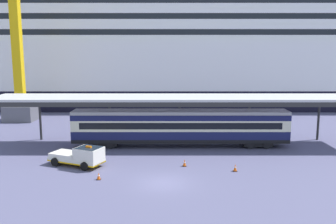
{
  "coord_description": "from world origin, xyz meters",
  "views": [
    {
      "loc": [
        0.38,
        -28.02,
        10.47
      ],
      "look_at": [
        0.52,
        8.12,
        4.5
      ],
      "focal_mm": 38.65,
      "sensor_mm": 36.0,
      "label": 1
    }
  ],
  "objects_px": {
    "cruise_ship": "(175,45)",
    "traffic_cone_far": "(97,176)",
    "train_carriage": "(179,126)",
    "service_truck": "(79,156)",
    "traffic_cone_near": "(183,163)",
    "traffic_cone_mid": "(234,168)"
  },
  "relations": [
    {
      "from": "traffic_cone_near",
      "to": "traffic_cone_mid",
      "type": "bearing_deg",
      "value": -18.07
    },
    {
      "from": "cruise_ship",
      "to": "train_carriage",
      "type": "distance_m",
      "value": 35.77
    },
    {
      "from": "service_truck",
      "to": "traffic_cone_near",
      "type": "relative_size",
      "value": 8.32
    },
    {
      "from": "cruise_ship",
      "to": "traffic_cone_far",
      "type": "height_order",
      "value": "cruise_ship"
    },
    {
      "from": "cruise_ship",
      "to": "train_carriage",
      "type": "height_order",
      "value": "cruise_ship"
    },
    {
      "from": "traffic_cone_near",
      "to": "traffic_cone_far",
      "type": "relative_size",
      "value": 1.09
    },
    {
      "from": "traffic_cone_near",
      "to": "traffic_cone_far",
      "type": "distance_m",
      "value": 8.14
    },
    {
      "from": "train_carriage",
      "to": "service_truck",
      "type": "distance_m",
      "value": 11.97
    },
    {
      "from": "train_carriage",
      "to": "traffic_cone_mid",
      "type": "bearing_deg",
      "value": -62.1
    },
    {
      "from": "train_carriage",
      "to": "traffic_cone_far",
      "type": "height_order",
      "value": "train_carriage"
    },
    {
      "from": "cruise_ship",
      "to": "traffic_cone_near",
      "type": "height_order",
      "value": "cruise_ship"
    },
    {
      "from": "cruise_ship",
      "to": "traffic_cone_near",
      "type": "relative_size",
      "value": 244.91
    },
    {
      "from": "service_truck",
      "to": "traffic_cone_far",
      "type": "xyz_separation_m",
      "value": [
        2.34,
        -3.66,
        -0.69
      ]
    },
    {
      "from": "traffic_cone_mid",
      "to": "traffic_cone_far",
      "type": "distance_m",
      "value": 11.95
    },
    {
      "from": "traffic_cone_near",
      "to": "traffic_cone_mid",
      "type": "distance_m",
      "value": 4.68
    },
    {
      "from": "traffic_cone_far",
      "to": "train_carriage",
      "type": "bearing_deg",
      "value": 56.58
    },
    {
      "from": "traffic_cone_near",
      "to": "traffic_cone_far",
      "type": "height_order",
      "value": "traffic_cone_near"
    },
    {
      "from": "train_carriage",
      "to": "traffic_cone_far",
      "type": "xyz_separation_m",
      "value": [
        -7.15,
        -10.83,
        -2.01
      ]
    },
    {
      "from": "service_truck",
      "to": "traffic_cone_near",
      "type": "height_order",
      "value": "service_truck"
    },
    {
      "from": "service_truck",
      "to": "traffic_cone_near",
      "type": "distance_m",
      "value": 9.68
    },
    {
      "from": "cruise_ship",
      "to": "traffic_cone_mid",
      "type": "height_order",
      "value": "cruise_ship"
    },
    {
      "from": "service_truck",
      "to": "traffic_cone_near",
      "type": "bearing_deg",
      "value": -0.56
    }
  ]
}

